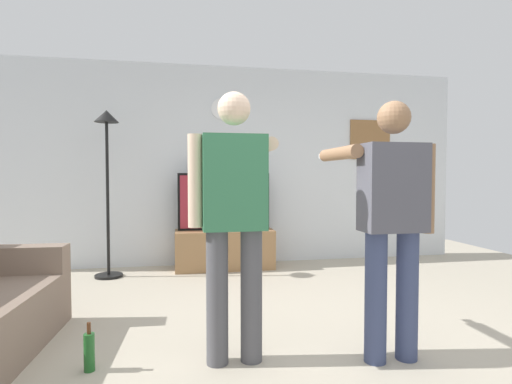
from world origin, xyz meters
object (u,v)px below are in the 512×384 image
Objects in this scene: television at (224,201)px; framed_picture at (370,140)px; person_standing_nearer_couch at (391,215)px; tv_stand at (225,249)px; floor_lamp at (107,158)px; wall_clock at (222,109)px; person_standing_nearer_lamp at (234,211)px; beverage_bottle at (89,351)px.

framed_picture is at bearing 6.55° from television.
framed_picture is 0.37× the size of person_standing_nearer_couch.
floor_lamp reaches higher than tv_stand.
framed_picture reaches higher than person_standing_nearer_couch.
person_standing_nearer_lamp is at bearing -94.12° from wall_clock.
television is 1.27m from wall_clock.
tv_stand is at bearing -172.25° from framed_picture.
tv_stand is 2.64m from framed_picture.
television is at bearing -173.45° from framed_picture.
floor_lamp is (-1.41, -0.20, 1.16)m from tv_stand.
television is at bearing 90.00° from tv_stand.
person_standing_nearer_couch is (0.80, -2.82, 0.08)m from television.
person_standing_nearer_couch is at bearing -74.27° from television.
television is at bearing 9.79° from floor_lamp.
floor_lamp reaches higher than beverage_bottle.
tv_stand is 2.97m from person_standing_nearer_couch.
framed_picture is 3.45m from person_standing_nearer_couch.
wall_clock is (0.00, 0.29, 1.87)m from tv_stand.
television is at bearing 67.23° from beverage_bottle.
person_standing_nearer_lamp reaches higher than beverage_bottle.
television is at bearing -90.00° from wall_clock.
floor_lamp is (-3.58, -0.49, -0.32)m from framed_picture.
framed_picture reaches higher than beverage_bottle.
wall_clock reaches higher than person_standing_nearer_couch.
framed_picture is (2.17, 0.30, 1.49)m from tv_stand.
framed_picture reaches higher than tv_stand.
framed_picture is 3.62m from floor_lamp.
tv_stand is 0.62m from television.
person_standing_nearer_lamp is at bearing 170.96° from person_standing_nearer_couch.
floor_lamp is 6.55× the size of beverage_bottle.
floor_lamp reaches higher than television.
television is 0.69× the size of person_standing_nearer_lamp.
tv_stand is 2.81m from beverage_bottle.
floor_lamp is 2.73m from beverage_bottle.
wall_clock is at bearing 104.53° from person_standing_nearer_couch.
framed_picture reaches higher than floor_lamp.
framed_picture is 3.83m from person_standing_nearer_lamp.
person_standing_nearer_couch is at bearing -114.06° from framed_picture.
beverage_bottle is at bearing -111.01° from wall_clock.
wall_clock reaches higher than framed_picture.
television is (0.00, 0.05, 0.62)m from tv_stand.
person_standing_nearer_lamp is at bearing -94.50° from television.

